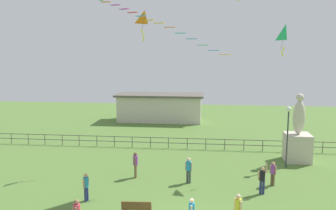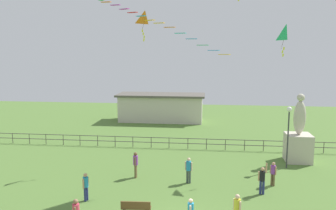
{
  "view_description": "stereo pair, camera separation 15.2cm",
  "coord_description": "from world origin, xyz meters",
  "px_view_note": "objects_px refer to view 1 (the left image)",
  "views": [
    {
      "loc": [
        1.08,
        -14.81,
        8.17
      ],
      "look_at": [
        -1.25,
        6.4,
        4.95
      ],
      "focal_mm": 36.92,
      "sensor_mm": 36.0,
      "label": 1
    },
    {
      "loc": [
        1.23,
        -14.79,
        8.17
      ],
      "look_at": [
        -1.25,
        6.4,
        4.95
      ],
      "focal_mm": 36.92,
      "sensor_mm": 36.0,
      "label": 2
    }
  ],
  "objects_px": {
    "statue_monument": "(298,141)",
    "person_0": "(273,172)",
    "park_bench": "(137,208)",
    "person_4": "(238,209)",
    "person_5": "(262,178)",
    "lamppost": "(288,124)",
    "person_1": "(135,163)",
    "streamer_kite": "(114,1)",
    "person_2": "(189,168)",
    "person_6": "(86,185)",
    "kite_1": "(145,19)",
    "kite_3": "(286,33)"
  },
  "relations": [
    {
      "from": "park_bench",
      "to": "person_1",
      "type": "xyz_separation_m",
      "value": [
        -1.16,
        5.42,
        0.53
      ]
    },
    {
      "from": "person_4",
      "to": "streamer_kite",
      "type": "height_order",
      "value": "streamer_kite"
    },
    {
      "from": "park_bench",
      "to": "person_4",
      "type": "relative_size",
      "value": 0.9
    },
    {
      "from": "statue_monument",
      "to": "park_bench",
      "type": "xyz_separation_m",
      "value": [
        -10.34,
        -10.28,
        -1.11
      ]
    },
    {
      "from": "person_2",
      "to": "streamer_kite",
      "type": "xyz_separation_m",
      "value": [
        -4.64,
        0.22,
        10.35
      ]
    },
    {
      "from": "person_6",
      "to": "person_2",
      "type": "bearing_deg",
      "value": 30.99
    },
    {
      "from": "person_5",
      "to": "kite_1",
      "type": "xyz_separation_m",
      "value": [
        -7.81,
        5.4,
        9.65
      ]
    },
    {
      "from": "person_1",
      "to": "person_4",
      "type": "distance_m",
      "value": 8.58
    },
    {
      "from": "park_bench",
      "to": "person_0",
      "type": "xyz_separation_m",
      "value": [
        7.58,
        5.02,
        0.41
      ]
    },
    {
      "from": "lamppost",
      "to": "person_1",
      "type": "relative_size",
      "value": 2.57
    },
    {
      "from": "person_2",
      "to": "park_bench",
      "type": "bearing_deg",
      "value": -115.96
    },
    {
      "from": "kite_3",
      "to": "person_5",
      "type": "bearing_deg",
      "value": -112.2
    },
    {
      "from": "statue_monument",
      "to": "person_0",
      "type": "xyz_separation_m",
      "value": [
        -2.76,
        -5.26,
        -0.7
      ]
    },
    {
      "from": "statue_monument",
      "to": "person_5",
      "type": "xyz_separation_m",
      "value": [
        -3.63,
        -6.69,
        -0.61
      ]
    },
    {
      "from": "person_5",
      "to": "person_6",
      "type": "height_order",
      "value": "person_5"
    },
    {
      "from": "streamer_kite",
      "to": "person_0",
      "type": "bearing_deg",
      "value": -0.37
    },
    {
      "from": "person_2",
      "to": "person_5",
      "type": "relative_size",
      "value": 0.86
    },
    {
      "from": "lamppost",
      "to": "person_5",
      "type": "height_order",
      "value": "lamppost"
    },
    {
      "from": "lamppost",
      "to": "person_5",
      "type": "relative_size",
      "value": 2.32
    },
    {
      "from": "park_bench",
      "to": "person_2",
      "type": "distance_m",
      "value": 5.42
    },
    {
      "from": "person_4",
      "to": "person_6",
      "type": "xyz_separation_m",
      "value": [
        -8.1,
        2.15,
        -0.05
      ]
    },
    {
      "from": "person_2",
      "to": "streamer_kite",
      "type": "height_order",
      "value": "streamer_kite"
    },
    {
      "from": "lamppost",
      "to": "person_2",
      "type": "bearing_deg",
      "value": -151.23
    },
    {
      "from": "person_5",
      "to": "kite_1",
      "type": "bearing_deg",
      "value": 145.32
    },
    {
      "from": "park_bench",
      "to": "kite_1",
      "type": "height_order",
      "value": "kite_1"
    },
    {
      "from": "statue_monument",
      "to": "kite_1",
      "type": "bearing_deg",
      "value": -173.57
    },
    {
      "from": "person_0",
      "to": "person_4",
      "type": "bearing_deg",
      "value": -115.14
    },
    {
      "from": "lamppost",
      "to": "person_1",
      "type": "distance_m",
      "value": 11.05
    },
    {
      "from": "person_1",
      "to": "kite_3",
      "type": "height_order",
      "value": "kite_3"
    },
    {
      "from": "kite_1",
      "to": "streamer_kite",
      "type": "xyz_separation_m",
      "value": [
        -1.18,
        -3.91,
        0.69
      ]
    },
    {
      "from": "statue_monument",
      "to": "person_2",
      "type": "bearing_deg",
      "value": -145.79
    },
    {
      "from": "kite_1",
      "to": "person_1",
      "type": "bearing_deg",
      "value": -91.1
    },
    {
      "from": "person_2",
      "to": "kite_3",
      "type": "distance_m",
      "value": 11.11
    },
    {
      "from": "person_2",
      "to": "person_5",
      "type": "bearing_deg",
      "value": -16.23
    },
    {
      "from": "person_6",
      "to": "kite_3",
      "type": "height_order",
      "value": "kite_3"
    },
    {
      "from": "statue_monument",
      "to": "lamppost",
      "type": "height_order",
      "value": "statue_monument"
    },
    {
      "from": "kite_1",
      "to": "kite_3",
      "type": "relative_size",
      "value": 1.0
    },
    {
      "from": "statue_monument",
      "to": "person_5",
      "type": "height_order",
      "value": "statue_monument"
    },
    {
      "from": "person_1",
      "to": "person_2",
      "type": "height_order",
      "value": "person_1"
    },
    {
      "from": "person_1",
      "to": "person_2",
      "type": "distance_m",
      "value": 3.57
    },
    {
      "from": "statue_monument",
      "to": "park_bench",
      "type": "distance_m",
      "value": 14.63
    },
    {
      "from": "streamer_kite",
      "to": "person_6",
      "type": "bearing_deg",
      "value": -104.03
    },
    {
      "from": "person_0",
      "to": "streamer_kite",
      "type": "relative_size",
      "value": 0.18
    },
    {
      "from": "lamppost",
      "to": "person_0",
      "type": "distance_m",
      "value": 4.58
    },
    {
      "from": "kite_3",
      "to": "lamppost",
      "type": "bearing_deg",
      "value": 30.65
    },
    {
      "from": "person_4",
      "to": "person_5",
      "type": "relative_size",
      "value": 0.88
    },
    {
      "from": "lamppost",
      "to": "person_4",
      "type": "xyz_separation_m",
      "value": [
        -4.24,
        -9.21,
        -2.26
      ]
    },
    {
      "from": "person_0",
      "to": "person_4",
      "type": "height_order",
      "value": "person_4"
    },
    {
      "from": "person_4",
      "to": "person_5",
      "type": "bearing_deg",
      "value": 67.11
    },
    {
      "from": "lamppost",
      "to": "person_4",
      "type": "relative_size",
      "value": 2.64
    }
  ]
}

